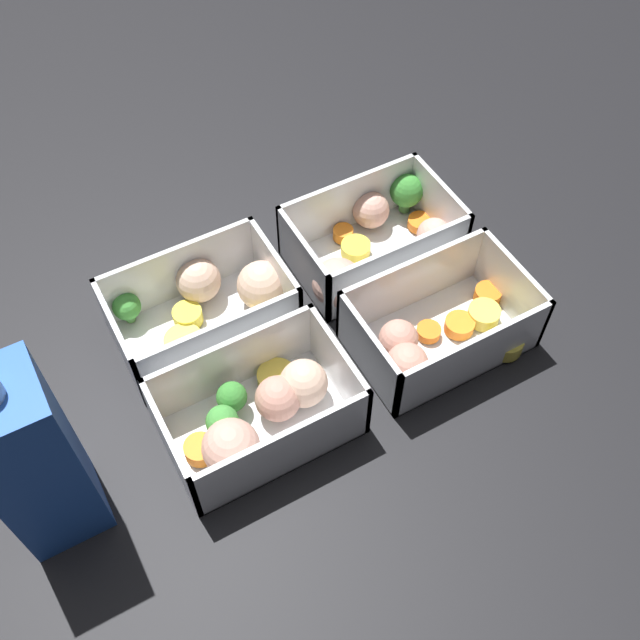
% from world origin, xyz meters
% --- Properties ---
extents(ground_plane, '(4.00, 4.00, 0.00)m').
position_xyz_m(ground_plane, '(0.00, 0.00, 0.00)').
color(ground_plane, black).
extents(container_near_left, '(0.18, 0.14, 0.07)m').
position_xyz_m(container_near_left, '(-0.10, -0.06, 0.03)').
color(container_near_left, white).
rests_on(container_near_left, ground_plane).
extents(container_near_right, '(0.18, 0.12, 0.07)m').
position_xyz_m(container_near_right, '(0.08, -0.07, 0.03)').
color(container_near_right, white).
rests_on(container_near_right, ground_plane).
extents(container_far_left, '(0.17, 0.12, 0.07)m').
position_xyz_m(container_far_left, '(-0.09, 0.07, 0.02)').
color(container_far_left, white).
rests_on(container_far_left, ground_plane).
extents(container_far_right, '(0.17, 0.11, 0.07)m').
position_xyz_m(container_far_right, '(0.10, 0.06, 0.03)').
color(container_far_right, white).
rests_on(container_far_right, ground_plane).
extents(juice_carton, '(0.07, 0.07, 0.20)m').
position_xyz_m(juice_carton, '(0.28, 0.06, 0.10)').
color(juice_carton, blue).
rests_on(juice_carton, ground_plane).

